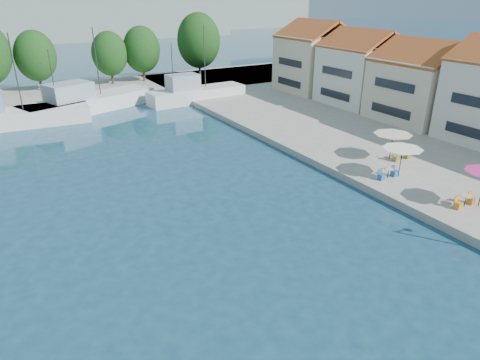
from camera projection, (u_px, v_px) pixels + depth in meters
quay_right at (426, 131)px, 44.60m from camera, size 32.00×92.00×0.60m
quay_far at (61, 96)px, 59.98m from camera, size 90.00×16.00×0.60m
hill_east at (137, 13)px, 169.16m from camera, size 140.00×40.00×12.00m
building_04 at (422, 79)px, 45.99m from camera, size 9.00×8.80×9.20m
building_05 at (362, 66)px, 53.01m from camera, size 8.40×8.80×9.70m
building_06 at (315, 55)px, 60.03m from camera, size 9.00×8.80×10.20m
trawler_02 at (3, 118)px, 46.57m from camera, size 17.27×5.77×10.20m
trawler_03 at (87, 103)px, 52.83m from camera, size 17.35×9.81×10.20m
trawler_04 at (195, 94)px, 57.46m from camera, size 13.46×3.97×10.20m
tree_05 at (35, 56)px, 60.02m from camera, size 5.61×5.61×8.31m
tree_06 at (110, 54)px, 64.45m from camera, size 5.27×5.27×7.80m
tree_07 at (142, 49)px, 66.47m from camera, size 5.67×5.67×8.39m
tree_08 at (199, 41)px, 68.61m from camera, size 6.90×6.90×10.21m
umbrella_white at (402, 152)px, 32.05m from camera, size 3.03×3.03×2.28m
umbrella_cream at (393, 137)px, 35.63m from camera, size 3.21×3.21×2.18m
cafe_table_01 at (465, 202)px, 28.18m from camera, size 1.82×0.70×0.76m
cafe_table_02 at (388, 174)px, 32.48m from camera, size 1.82×0.70×0.76m
cafe_table_03 at (402, 157)px, 36.04m from camera, size 1.82×0.70×0.76m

